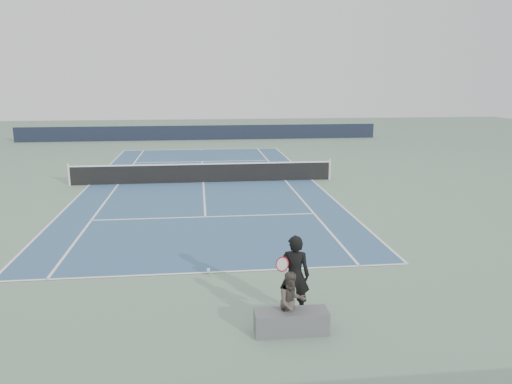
{
  "coord_description": "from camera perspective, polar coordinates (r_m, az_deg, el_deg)",
  "views": [
    {
      "loc": [
        -0.17,
        -24.33,
        5.01
      ],
      "look_at": [
        1.8,
        -7.23,
        1.1
      ],
      "focal_mm": 35.0,
      "sensor_mm": 36.0,
      "label": 1
    }
  ],
  "objects": [
    {
      "name": "tennis_ball",
      "position": [
        10.5,
        1.83,
        -15.51
      ],
      "size": [
        0.06,
        0.06,
        0.06
      ],
      "primitive_type": "sphere",
      "color": "#CBD62B",
      "rests_on": "ground"
    },
    {
      "name": "court_surface",
      "position": [
        24.84,
        -6.05,
        1.1
      ],
      "size": [
        10.97,
        23.77,
        0.01
      ],
      "primitive_type": "cube",
      "color": "#325377",
      "rests_on": "ground"
    },
    {
      "name": "tennis_player",
      "position": [
        10.88,
        4.42,
        -9.46
      ],
      "size": [
        0.84,
        0.64,
        1.8
      ],
      "color": "black",
      "rests_on": "ground"
    },
    {
      "name": "tennis_net",
      "position": [
        24.74,
        -6.07,
        2.23
      ],
      "size": [
        12.9,
        0.1,
        1.07
      ],
      "color": "silver",
      "rests_on": "ground"
    },
    {
      "name": "windscreen_far",
      "position": [
        42.45,
        -6.35,
        6.75
      ],
      "size": [
        30.0,
        0.25,
        1.2
      ],
      "primitive_type": "cube",
      "color": "black",
      "rests_on": "ground"
    },
    {
      "name": "spectator_bench",
      "position": [
        10.29,
        4.07,
        -13.47
      ],
      "size": [
        1.55,
        0.79,
        1.3
      ],
      "color": "#545458",
      "rests_on": "ground"
    },
    {
      "name": "ground",
      "position": [
        24.84,
        -6.04,
        1.09
      ],
      "size": [
        80.0,
        80.0,
        0.0
      ],
      "primitive_type": "plane",
      "color": "slate"
    }
  ]
}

